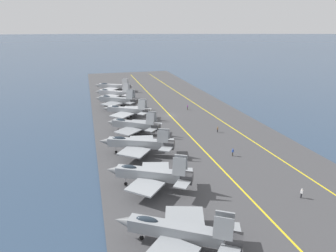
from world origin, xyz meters
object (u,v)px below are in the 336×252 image
object	(u,v)px
parked_jet_third	(137,143)
parked_jet_nearest	(178,231)
crew_white_vest	(302,193)
crew_purple_vest	(187,107)
parked_jet_fourth	(134,125)
parked_jet_eighth	(113,86)
crew_brown_vest	(218,129)
parked_jet_fifth	(127,110)
parked_jet_seventh	(114,93)
parked_jet_second	(150,174)
parked_jet_sixth	(117,100)
crew_blue_vest	(233,152)

from	to	relation	value
parked_jet_third	parked_jet_nearest	bearing A→B (deg)	-179.87
crew_white_vest	crew_purple_vest	bearing A→B (deg)	0.73
parked_jet_fourth	parked_jet_eighth	xyz separation A→B (m)	(56.52, 0.18, -0.17)
parked_jet_nearest	crew_purple_vest	xyz separation A→B (m)	(64.09, -23.03, -1.50)
parked_jet_third	crew_brown_vest	distance (m)	25.42
parked_jet_fifth	parked_jet_eighth	size ratio (longest dim) A/B	0.93
parked_jet_nearest	parked_jet_seventh	size ratio (longest dim) A/B	1.05
parked_jet_third	parked_jet_second	bearing A→B (deg)	178.89
parked_jet_second	parked_jet_fourth	size ratio (longest dim) A/B	1.05
parked_jet_fourth	parked_jet_sixth	xyz separation A→B (m)	(28.34, 1.60, 0.36)
parked_jet_seventh	crew_white_vest	distance (m)	84.80
parked_jet_nearest	crew_brown_vest	size ratio (longest dim) A/B	10.09
parked_jet_sixth	parked_jet_seventh	distance (m)	13.63
parked_jet_sixth	crew_purple_vest	distance (m)	25.30
crew_brown_vest	crew_purple_vest	xyz separation A→B (m)	(24.04, 0.58, 0.06)
parked_jet_seventh	parked_jet_nearest	bearing A→B (deg)	179.97
parked_jet_third	parked_jet_fourth	distance (m)	14.38
parked_jet_second	parked_jet_fifth	size ratio (longest dim) A/B	1.02
parked_jet_nearest	parked_jet_eighth	distance (m)	101.84
parked_jet_fourth	crew_purple_vest	world-z (taller)	parked_jet_fourth
parked_jet_second	parked_jet_nearest	bearing A→B (deg)	-178.68
parked_jet_seventh	crew_blue_vest	distance (m)	65.87
parked_jet_nearest	parked_jet_eighth	xyz separation A→B (m)	(101.83, -1.09, -0.24)
parked_jet_nearest	parked_jet_seventh	xyz separation A→B (m)	(87.27, -0.04, -0.14)
parked_jet_fourth	parked_jet_sixth	size ratio (longest dim) A/B	0.95
parked_jet_second	parked_jet_third	distance (m)	15.23
parked_jet_eighth	crew_white_vest	size ratio (longest dim) A/B	9.44
parked_jet_fourth	crew_blue_vest	size ratio (longest dim) A/B	8.32
parked_jet_second	parked_jet_sixth	world-z (taller)	parked_jet_sixth
parked_jet_second	crew_blue_vest	distance (m)	22.65
parked_jet_fifth	parked_jet_third	bearing A→B (deg)	177.05
parked_jet_fourth	parked_jet_nearest	bearing A→B (deg)	178.38
parked_jet_third	parked_jet_fourth	size ratio (longest dim) A/B	1.15
parked_jet_second	parked_jet_fifth	xyz separation A→B (m)	(43.93, -1.78, -0.21)
parked_jet_fifth	parked_jet_sixth	world-z (taller)	parked_jet_sixth
parked_jet_fourth	parked_jet_sixth	distance (m)	28.39
parked_jet_third	parked_jet_seventh	distance (m)	56.26
parked_jet_third	parked_jet_fourth	bearing A→B (deg)	-5.38
crew_blue_vest	crew_white_vest	world-z (taller)	crew_blue_vest
parked_jet_seventh	crew_blue_vest	xyz separation A→B (m)	(-62.63, -20.36, -1.33)
parked_jet_sixth	parked_jet_eighth	bearing A→B (deg)	-2.87
parked_jet_fifth	parked_jet_seventh	size ratio (longest dim) A/B	0.98
parked_jet_second	parked_jet_fifth	world-z (taller)	parked_jet_second
parked_jet_nearest	parked_jet_second	distance (m)	15.78
parked_jet_sixth	crew_brown_vest	world-z (taller)	parked_jet_sixth
parked_jet_seventh	parked_jet_eighth	distance (m)	14.60
parked_jet_seventh	parked_jet_eighth	bearing A→B (deg)	-4.13
parked_jet_third	crew_blue_vest	size ratio (longest dim) A/B	9.54
parked_jet_fifth	parked_jet_seventh	bearing A→B (deg)	2.85
parked_jet_second	parked_jet_third	xyz separation A→B (m)	(15.23, -0.29, -0.05)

